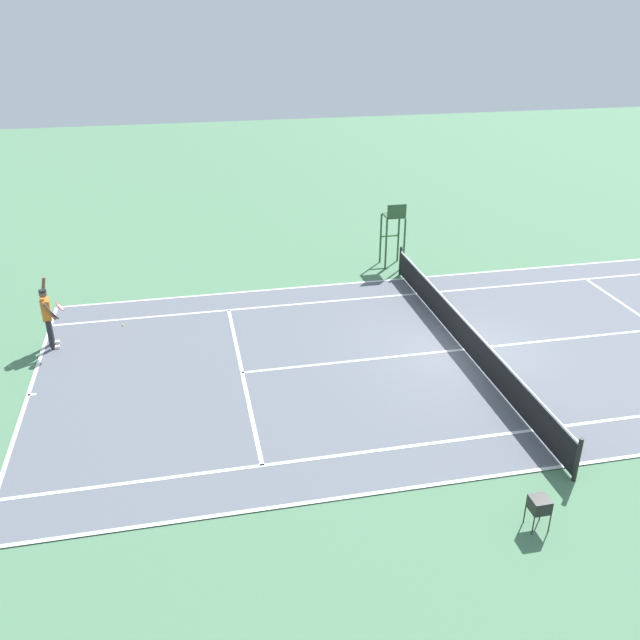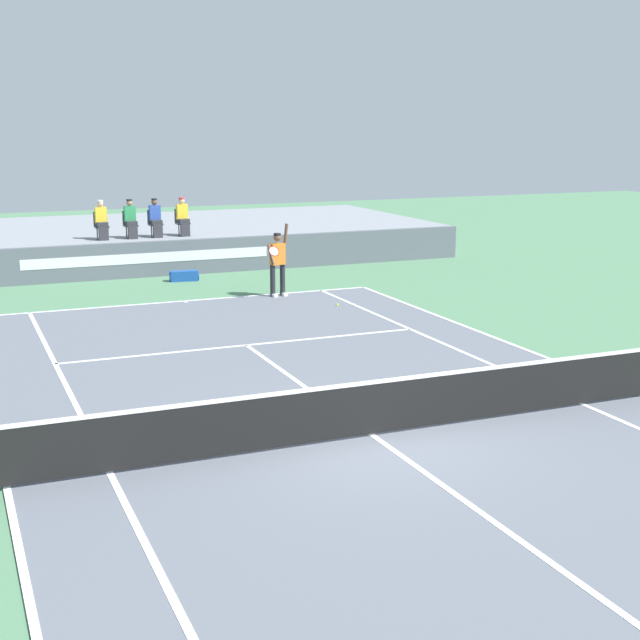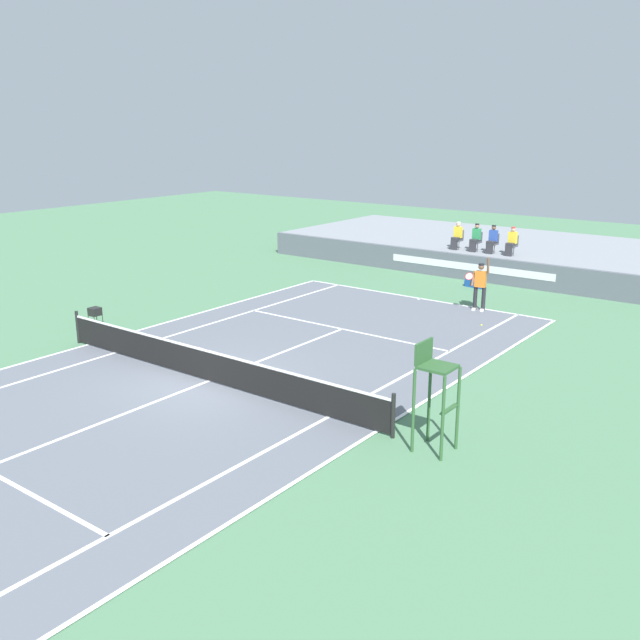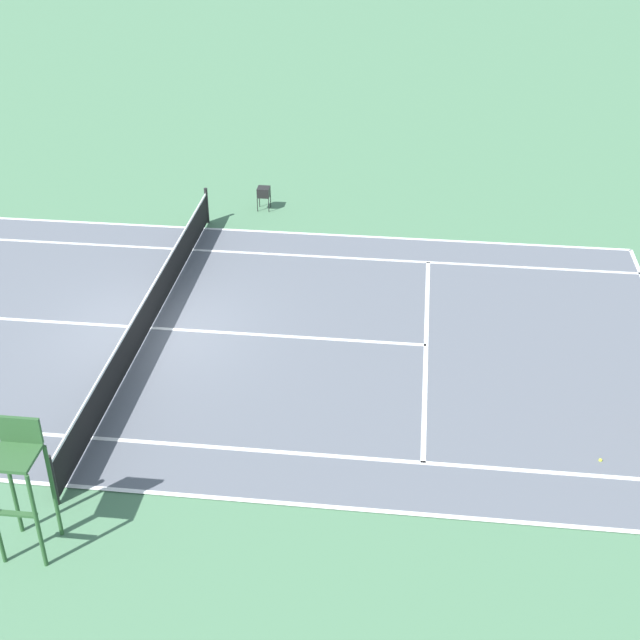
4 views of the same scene
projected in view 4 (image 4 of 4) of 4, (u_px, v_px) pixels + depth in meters
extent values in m
plane|color=#4C7A56|center=(151.00, 329.00, 20.69)|extent=(80.00, 80.00, 0.00)
cube|color=slate|center=(151.00, 328.00, 20.68)|extent=(10.98, 23.78, 0.02)
cube|color=white|center=(204.00, 228.00, 25.35)|extent=(0.10, 23.78, 0.01)
cube|color=white|center=(67.00, 486.00, 16.00)|extent=(0.10, 23.78, 0.01)
cube|color=white|center=(193.00, 250.00, 24.17)|extent=(0.10, 23.78, 0.01)
cube|color=white|center=(92.00, 438.00, 17.18)|extent=(0.10, 23.78, 0.01)
cube|color=white|center=(426.00, 345.00, 20.04)|extent=(8.22, 0.10, 0.01)
cube|color=white|center=(151.00, 328.00, 20.67)|extent=(0.10, 12.80, 0.01)
cylinder|color=black|center=(207.00, 206.00, 25.47)|extent=(0.10, 0.10, 1.07)
cylinder|color=black|center=(53.00, 481.00, 15.36)|extent=(0.10, 0.10, 1.07)
cube|color=black|center=(149.00, 311.00, 20.44)|extent=(11.78, 0.02, 0.84)
cube|color=white|center=(147.00, 295.00, 20.22)|extent=(11.78, 0.03, 0.06)
sphere|color=#D1E533|center=(600.00, 460.00, 16.59)|extent=(0.07, 0.07, 0.07)
cylinder|color=#2D562D|center=(37.00, 522.00, 13.91)|extent=(0.07, 0.07, 1.90)
cylinder|color=#2D562D|center=(53.00, 492.00, 14.51)|extent=(0.07, 0.07, 1.90)
cylinder|color=#2D562D|center=(13.00, 488.00, 14.58)|extent=(0.07, 0.07, 1.90)
cube|color=#2D562D|center=(14.00, 457.00, 13.74)|extent=(0.70, 0.70, 0.06)
cube|color=#2D562D|center=(20.00, 430.00, 13.90)|extent=(0.06, 0.70, 0.48)
cube|color=#2D562D|center=(15.00, 514.00, 13.93)|extent=(0.10, 0.70, 0.04)
cube|color=black|center=(264.00, 192.00, 26.26)|extent=(0.36, 0.36, 0.28)
cylinder|color=black|center=(259.00, 200.00, 26.61)|extent=(0.02, 0.02, 0.42)
cylinder|color=black|center=(257.00, 205.00, 26.32)|extent=(0.02, 0.02, 0.42)
cylinder|color=black|center=(271.00, 201.00, 26.57)|extent=(0.02, 0.02, 0.42)
cylinder|color=black|center=(269.00, 205.00, 26.28)|extent=(0.02, 0.02, 0.42)
ellipsoid|color=#D1E533|center=(264.00, 189.00, 26.22)|extent=(0.30, 0.30, 0.12)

